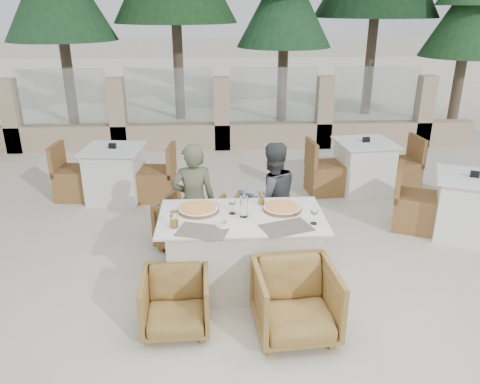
{
  "coord_description": "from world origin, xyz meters",
  "views": [
    {
      "loc": [
        -0.13,
        -4.19,
        2.66
      ],
      "look_at": [
        0.1,
        0.2,
        0.9
      ],
      "focal_mm": 35.0,
      "sensor_mm": 36.0,
      "label": 1
    }
  ],
  "objects_px": {
    "armchair_near_right": "(296,301)",
    "wine_glass_corner": "(314,215)",
    "pizza_right": "(282,208)",
    "bg_table_c": "(468,207)",
    "olive_dish": "(224,224)",
    "armchair_far_left": "(191,222)",
    "armchair_far_right": "(260,223)",
    "beer_glass_right": "(261,198)",
    "diner_right": "(272,198)",
    "diner_left": "(194,202)",
    "armchair_near_left": "(176,302)",
    "water_bottle": "(244,204)",
    "dining_table": "(242,251)",
    "bg_table_b": "(363,166)",
    "wine_glass_centre": "(232,205)",
    "bg_table_a": "(115,174)",
    "beer_glass_left": "(174,219)",
    "pizza_left": "(198,209)"
  },
  "relations": [
    {
      "from": "wine_glass_centre",
      "to": "wine_glass_corner",
      "type": "height_order",
      "value": "same"
    },
    {
      "from": "armchair_far_left",
      "to": "armchair_near_left",
      "type": "relative_size",
      "value": 1.13
    },
    {
      "from": "dining_table",
      "to": "bg_table_a",
      "type": "bearing_deg",
      "value": 125.41
    },
    {
      "from": "diner_left",
      "to": "bg_table_c",
      "type": "bearing_deg",
      "value": 179.92
    },
    {
      "from": "pizza_right",
      "to": "olive_dish",
      "type": "distance_m",
      "value": 0.67
    },
    {
      "from": "diner_left",
      "to": "armchair_far_right",
      "type": "bearing_deg",
      "value": -173.41
    },
    {
      "from": "bg_table_b",
      "to": "beer_glass_right",
      "type": "bearing_deg",
      "value": -133.94
    },
    {
      "from": "olive_dish",
      "to": "diner_right",
      "type": "bearing_deg",
      "value": 59.0
    },
    {
      "from": "armchair_far_right",
      "to": "pizza_right",
      "type": "bearing_deg",
      "value": 115.94
    },
    {
      "from": "pizza_right",
      "to": "beer_glass_right",
      "type": "bearing_deg",
      "value": 141.29
    },
    {
      "from": "armchair_far_right",
      "to": "armchair_near_right",
      "type": "height_order",
      "value": "armchair_near_right"
    },
    {
      "from": "beer_glass_left",
      "to": "armchair_far_right",
      "type": "relative_size",
      "value": 0.24
    },
    {
      "from": "pizza_right",
      "to": "bg_table_c",
      "type": "distance_m",
      "value": 2.58
    },
    {
      "from": "armchair_near_right",
      "to": "bg_table_c",
      "type": "bearing_deg",
      "value": 31.05
    },
    {
      "from": "wine_glass_corner",
      "to": "bg_table_b",
      "type": "relative_size",
      "value": 0.11
    },
    {
      "from": "armchair_far_right",
      "to": "bg_table_b",
      "type": "relative_size",
      "value": 0.4
    },
    {
      "from": "armchair_near_right",
      "to": "wine_glass_corner",
      "type": "bearing_deg",
      "value": 62.17
    },
    {
      "from": "bg_table_b",
      "to": "bg_table_c",
      "type": "relative_size",
      "value": 1.0
    },
    {
      "from": "pizza_right",
      "to": "olive_dish",
      "type": "bearing_deg",
      "value": -150.62
    },
    {
      "from": "armchair_near_left",
      "to": "bg_table_c",
      "type": "height_order",
      "value": "bg_table_c"
    },
    {
      "from": "armchair_far_right",
      "to": "diner_right",
      "type": "xyz_separation_m",
      "value": [
        0.12,
        -0.09,
        0.35
      ]
    },
    {
      "from": "beer_glass_left",
      "to": "armchair_far_left",
      "type": "distance_m",
      "value": 1.22
    },
    {
      "from": "wine_glass_centre",
      "to": "armchair_near_right",
      "type": "height_order",
      "value": "wine_glass_centre"
    },
    {
      "from": "armchair_near_right",
      "to": "diner_left",
      "type": "distance_m",
      "value": 1.72
    },
    {
      "from": "water_bottle",
      "to": "armchair_far_right",
      "type": "relative_size",
      "value": 0.41
    },
    {
      "from": "diner_left",
      "to": "wine_glass_corner",
      "type": "bearing_deg",
      "value": 138.08
    },
    {
      "from": "armchair_far_left",
      "to": "diner_left",
      "type": "bearing_deg",
      "value": 128.47
    },
    {
      "from": "armchair_near_left",
      "to": "armchair_near_right",
      "type": "height_order",
      "value": "armchair_near_right"
    },
    {
      "from": "armchair_far_left",
      "to": "diner_right",
      "type": "xyz_separation_m",
      "value": [
        0.93,
        -0.17,
        0.34
      ]
    },
    {
      "from": "bg_table_a",
      "to": "bg_table_b",
      "type": "bearing_deg",
      "value": 7.29
    },
    {
      "from": "beer_glass_right",
      "to": "bg_table_a",
      "type": "relative_size",
      "value": 0.08
    },
    {
      "from": "olive_dish",
      "to": "armchair_far_right",
      "type": "height_order",
      "value": "olive_dish"
    },
    {
      "from": "armchair_near_right",
      "to": "bg_table_a",
      "type": "bearing_deg",
      "value": 119.08
    },
    {
      "from": "olive_dish",
      "to": "wine_glass_corner",
      "type": "bearing_deg",
      "value": 0.07
    },
    {
      "from": "olive_dish",
      "to": "diner_left",
      "type": "distance_m",
      "value": 0.92
    },
    {
      "from": "wine_glass_corner",
      "to": "armchair_near_left",
      "type": "distance_m",
      "value": 1.47
    },
    {
      "from": "pizza_left",
      "to": "pizza_right",
      "type": "distance_m",
      "value": 0.83
    },
    {
      "from": "armchair_far_left",
      "to": "armchair_far_right",
      "type": "xyz_separation_m",
      "value": [
        0.81,
        -0.07,
        -0.01
      ]
    },
    {
      "from": "dining_table",
      "to": "water_bottle",
      "type": "height_order",
      "value": "water_bottle"
    },
    {
      "from": "armchair_near_right",
      "to": "dining_table",
      "type": "bearing_deg",
      "value": 113.64
    },
    {
      "from": "beer_glass_left",
      "to": "diner_right",
      "type": "xyz_separation_m",
      "value": [
        1.01,
        0.92,
        -0.2
      ]
    },
    {
      "from": "bg_table_a",
      "to": "bg_table_b",
      "type": "distance_m",
      "value": 3.7
    },
    {
      "from": "beer_glass_left",
      "to": "diner_right",
      "type": "distance_m",
      "value": 1.38
    },
    {
      "from": "pizza_left",
      "to": "olive_dish",
      "type": "height_order",
      "value": "pizza_left"
    },
    {
      "from": "wine_glass_centre",
      "to": "armchair_far_right",
      "type": "relative_size",
      "value": 0.28
    },
    {
      "from": "wine_glass_corner",
      "to": "diner_left",
      "type": "distance_m",
      "value": 1.44
    },
    {
      "from": "dining_table",
      "to": "armchair_near_left",
      "type": "height_order",
      "value": "dining_table"
    },
    {
      "from": "dining_table",
      "to": "diner_right",
      "type": "bearing_deg",
      "value": 62.11
    },
    {
      "from": "water_bottle",
      "to": "armchair_near_right",
      "type": "relative_size",
      "value": 0.39
    },
    {
      "from": "beer_glass_right",
      "to": "diner_right",
      "type": "relative_size",
      "value": 0.1
    }
  ]
}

